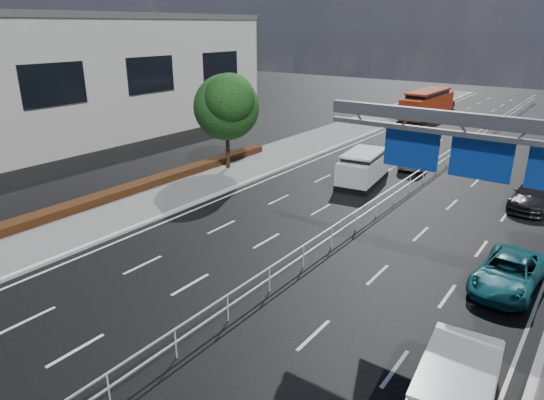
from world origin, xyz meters
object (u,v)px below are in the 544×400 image
Objects in this scene: near_car_silver at (417,156)px; parked_car_teal at (508,272)px; overhead_gantry at (505,154)px; silver_minivan at (454,395)px; near_car_dark at (444,104)px; parked_car_dark at (534,195)px; red_bus at (427,104)px; white_minivan at (363,168)px.

near_car_silver is 16.88m from parked_car_teal.
overhead_gantry is 2.32× the size of silver_minivan.
near_car_dark reaches higher than parked_car_teal.
parked_car_dark is (-0.24, 12.19, -4.92)m from overhead_gantry.
red_bus is at bearing 123.23° from parked_car_dark.
parked_car_dark is at bearing 87.38° from silver_minivan.
parked_car_dark is at bearing 110.49° from near_car_dark.
red_bus is (-4.45, 24.70, 0.56)m from white_minivan.
overhead_gantry reaches higher than white_minivan.
silver_minivan is (9.15, -22.51, 0.10)m from near_car_silver.
overhead_gantry is 2.16× the size of parked_car_dark.
red_bus is at bearing 111.98° from overhead_gantry.
overhead_gantry is 2.26× the size of parked_car_teal.
silver_minivan is 0.97× the size of parked_car_teal.
parked_car_dark is at bearing -57.60° from red_bus.
white_minivan is at bearing 142.66° from parked_car_teal.
overhead_gantry is 44.34m from near_car_dark.
parked_car_teal is (10.27, -8.64, -0.39)m from white_minivan.
overhead_gantry is at bearing -66.84° from red_bus.
parked_car_teal is at bearing -64.99° from red_bus.
silver_minivan is (15.03, -41.46, -0.71)m from red_bus.
overhead_gantry reaches higher than red_bus.
overhead_gantry is at bearing 110.80° from near_car_silver.
red_bus is at bearing 116.54° from parked_car_teal.
red_bus is 2.26× the size of near_car_dark.
near_car_silver is 9.11m from parked_car_dark.
near_car_silver is at bearing 98.20° from near_car_dark.
near_car_silver is at bearing 68.57° from white_minivan.
white_minivan is 1.12× the size of near_car_dark.
white_minivan is 1.06× the size of parked_car_dark.
parked_car_teal is at bearing -47.51° from white_minivan.
near_car_silver is at bearing -71.57° from red_bus.
red_bus reaches higher than parked_car_dark.
red_bus reaches higher than near_car_dark.
near_car_dark is at bearing 91.79° from red_bus.
near_car_dark is at bearing -83.08° from near_car_silver.
overhead_gantry is 38.26m from red_bus.
white_minivan is 25.11m from red_bus.
silver_minivan is (10.58, -16.76, -0.15)m from white_minivan.
white_minivan is at bearing 93.26° from near_car_dark.
white_minivan is at bearing 69.72° from near_car_silver.
overhead_gantry reaches higher than parked_car_teal.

